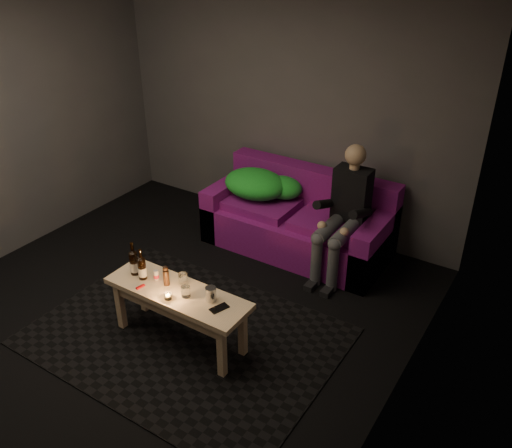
{
  "coord_description": "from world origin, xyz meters",
  "views": [
    {
      "loc": [
        2.7,
        -2.53,
        2.98
      ],
      "look_at": [
        0.42,
        1.04,
        0.62
      ],
      "focal_mm": 38.0,
      "sensor_mm": 36.0,
      "label": 1
    }
  ],
  "objects_px": {
    "sofa": "(299,222)",
    "steel_cup": "(211,294)",
    "beer_bottle_a": "(134,262)",
    "coffee_table": "(178,300)",
    "person": "(344,211)",
    "beer_bottle_b": "(142,268)"
  },
  "relations": [
    {
      "from": "sofa",
      "to": "beer_bottle_a",
      "type": "bearing_deg",
      "value": -106.5
    },
    {
      "from": "sofa",
      "to": "beer_bottle_b",
      "type": "bearing_deg",
      "value": -103.47
    },
    {
      "from": "steel_cup",
      "to": "sofa",
      "type": "bearing_deg",
      "value": 96.3
    },
    {
      "from": "sofa",
      "to": "steel_cup",
      "type": "height_order",
      "value": "sofa"
    },
    {
      "from": "beer_bottle_a",
      "to": "steel_cup",
      "type": "height_order",
      "value": "beer_bottle_a"
    },
    {
      "from": "sofa",
      "to": "beer_bottle_a",
      "type": "height_order",
      "value": "sofa"
    },
    {
      "from": "person",
      "to": "steel_cup",
      "type": "xyz_separation_m",
      "value": [
        -0.35,
        -1.61,
        -0.09
      ]
    },
    {
      "from": "beer_bottle_a",
      "to": "steel_cup",
      "type": "xyz_separation_m",
      "value": [
        0.73,
        0.05,
        -0.05
      ]
    },
    {
      "from": "sofa",
      "to": "steel_cup",
      "type": "bearing_deg",
      "value": -83.7
    },
    {
      "from": "sofa",
      "to": "beer_bottle_b",
      "type": "xyz_separation_m",
      "value": [
        -0.44,
        -1.82,
        0.3
      ]
    },
    {
      "from": "person",
      "to": "steel_cup",
      "type": "height_order",
      "value": "person"
    },
    {
      "from": "coffee_table",
      "to": "beer_bottle_a",
      "type": "bearing_deg",
      "value": 179.89
    },
    {
      "from": "person",
      "to": "beer_bottle_b",
      "type": "relative_size",
      "value": 4.62
    },
    {
      "from": "steel_cup",
      "to": "beer_bottle_a",
      "type": "bearing_deg",
      "value": -176.37
    },
    {
      "from": "beer_bottle_b",
      "to": "steel_cup",
      "type": "bearing_deg",
      "value": 5.55
    },
    {
      "from": "coffee_table",
      "to": "steel_cup",
      "type": "bearing_deg",
      "value": 9.16
    },
    {
      "from": "coffee_table",
      "to": "beer_bottle_b",
      "type": "bearing_deg",
      "value": -177.61
    },
    {
      "from": "person",
      "to": "beer_bottle_b",
      "type": "distance_m",
      "value": 1.94
    },
    {
      "from": "beer_bottle_a",
      "to": "person",
      "type": "bearing_deg",
      "value": 56.92
    },
    {
      "from": "coffee_table",
      "to": "person",
      "type": "bearing_deg",
      "value": 68.85
    },
    {
      "from": "sofa",
      "to": "coffee_table",
      "type": "distance_m",
      "value": 1.81
    },
    {
      "from": "steel_cup",
      "to": "beer_bottle_b",
      "type": "bearing_deg",
      "value": -174.45
    }
  ]
}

